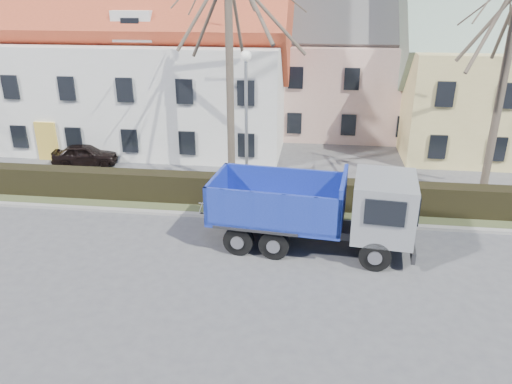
# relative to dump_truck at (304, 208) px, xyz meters

# --- Properties ---
(ground) EXTENTS (120.00, 120.00, 0.00)m
(ground) POSITION_rel_dump_truck_xyz_m (-1.79, -2.51, -1.56)
(ground) COLOR #49494C
(curb_far) EXTENTS (80.00, 0.30, 0.12)m
(curb_far) POSITION_rel_dump_truck_xyz_m (-1.79, 2.09, -1.50)
(curb_far) COLOR gray
(curb_far) RESTS_ON ground
(grass_strip) EXTENTS (80.00, 3.00, 0.10)m
(grass_strip) POSITION_rel_dump_truck_xyz_m (-1.79, 3.69, -1.51)
(grass_strip) COLOR #3E4728
(grass_strip) RESTS_ON ground
(hedge) EXTENTS (60.00, 0.90, 1.30)m
(hedge) POSITION_rel_dump_truck_xyz_m (-1.79, 3.49, -0.91)
(hedge) COLOR black
(hedge) RESTS_ON ground
(building_white) EXTENTS (26.80, 10.80, 9.50)m
(building_white) POSITION_rel_dump_truck_xyz_m (-14.79, 13.49, 3.19)
(building_white) COLOR silver
(building_white) RESTS_ON ground
(building_pink) EXTENTS (10.80, 8.80, 8.00)m
(building_pink) POSITION_rel_dump_truck_xyz_m (2.21, 17.49, 2.44)
(building_pink) COLOR #D7A798
(building_pink) RESTS_ON ground
(tree_1) EXTENTS (9.20, 9.20, 12.65)m
(tree_1) POSITION_rel_dump_truck_xyz_m (-3.79, 5.99, 4.77)
(tree_1) COLOR #4E4236
(tree_1) RESTS_ON ground
(tree_2) EXTENTS (8.00, 8.00, 11.00)m
(tree_2) POSITION_rel_dump_truck_xyz_m (8.21, 5.99, 3.94)
(tree_2) COLOR #4E4236
(tree_2) RESTS_ON ground
(dump_truck) EXTENTS (8.03, 3.66, 3.11)m
(dump_truck) POSITION_rel_dump_truck_xyz_m (0.00, 0.00, 0.00)
(dump_truck) COLOR navy
(dump_truck) RESTS_ON ground
(streetlight) EXTENTS (0.53, 0.53, 6.78)m
(streetlight) POSITION_rel_dump_truck_xyz_m (-2.82, 4.49, 1.83)
(streetlight) COLOR #949699
(streetlight) RESTS_ON ground
(cart_frame) EXTENTS (0.80, 0.48, 0.71)m
(cart_frame) POSITION_rel_dump_truck_xyz_m (-4.49, 2.09, -1.20)
(cart_frame) COLOR silver
(cart_frame) RESTS_ON ground
(parked_car_a) EXTENTS (3.69, 2.07, 1.19)m
(parked_car_a) POSITION_rel_dump_truck_xyz_m (-12.32, 7.84, -0.96)
(parked_car_a) COLOR black
(parked_car_a) RESTS_ON ground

